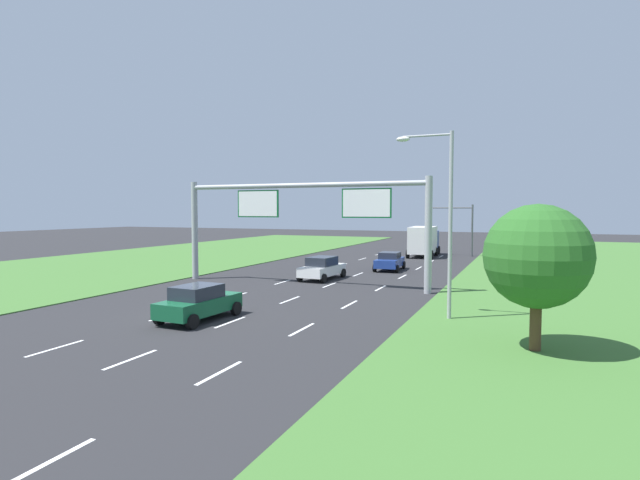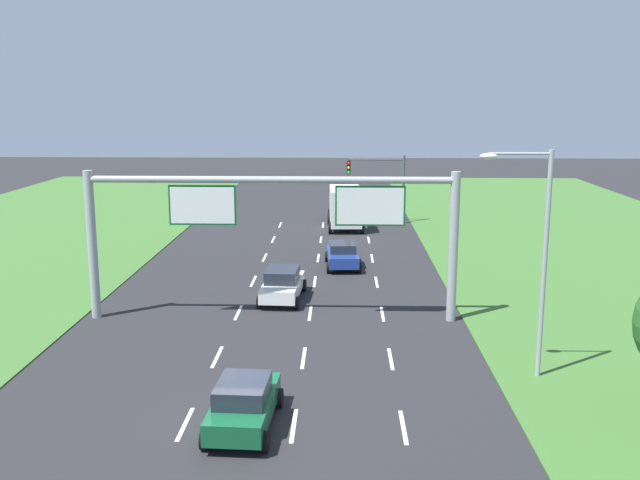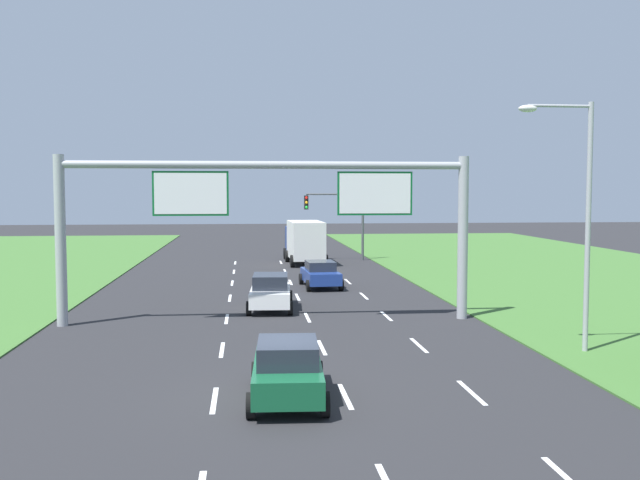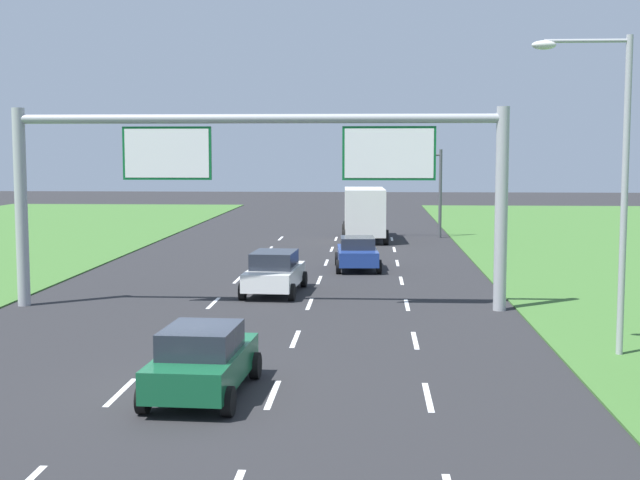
% 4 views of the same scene
% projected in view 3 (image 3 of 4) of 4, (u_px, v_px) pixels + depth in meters
% --- Properties ---
extents(ground_plane, '(200.00, 200.00, 0.00)m').
position_uv_depth(ground_plane, '(280.00, 398.00, 19.02)').
color(ground_plane, '#262628').
extents(lane_dashes_inner_left, '(0.14, 56.40, 0.01)m').
position_uv_depth(lane_dashes_inner_left, '(225.00, 333.00, 27.77)').
color(lane_dashes_inner_left, white).
rests_on(lane_dashes_inner_left, ground_plane).
extents(lane_dashes_inner_right, '(0.14, 56.40, 0.01)m').
position_uv_depth(lane_dashes_inner_right, '(314.00, 331.00, 28.13)').
color(lane_dashes_inner_right, white).
rests_on(lane_dashes_inner_right, ground_plane).
extents(lane_dashes_slip, '(0.14, 56.40, 0.01)m').
position_uv_depth(lane_dashes_slip, '(401.00, 329.00, 28.49)').
color(lane_dashes_slip, white).
rests_on(lane_dashes_slip, ground_plane).
extents(car_near_red, '(2.22, 4.30, 1.60)m').
position_uv_depth(car_near_red, '(288.00, 369.00, 18.83)').
color(car_near_red, '#145633').
rests_on(car_near_red, ground_plane).
extents(car_lead_silver, '(2.29, 4.55, 1.63)m').
position_uv_depth(car_lead_silver, '(270.00, 292.00, 33.24)').
color(car_lead_silver, white).
rests_on(car_lead_silver, ground_plane).
extents(car_mid_lane, '(2.24, 4.23, 1.51)m').
position_uv_depth(car_mid_lane, '(320.00, 274.00, 40.71)').
color(car_mid_lane, navy).
rests_on(car_mid_lane, ground_plane).
extents(box_truck, '(2.89, 7.56, 3.23)m').
position_uv_depth(box_truck, '(304.00, 240.00, 54.28)').
color(box_truck, navy).
rests_on(box_truck, ground_plane).
extents(sign_gantry, '(17.24, 0.44, 7.00)m').
position_uv_depth(sign_gantry, '(272.00, 206.00, 29.71)').
color(sign_gantry, '#9EA0A5').
rests_on(sign_gantry, ground_plane).
extents(traffic_light_mast, '(4.76, 0.49, 5.60)m').
position_uv_depth(traffic_light_mast, '(339.00, 212.00, 56.19)').
color(traffic_light_mast, '#47494F').
rests_on(traffic_light_mast, ground_plane).
extents(street_lamp, '(2.61, 0.32, 8.50)m').
position_uv_depth(street_lamp, '(578.00, 204.00, 23.98)').
color(street_lamp, '#9EA0A5').
rests_on(street_lamp, ground_plane).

